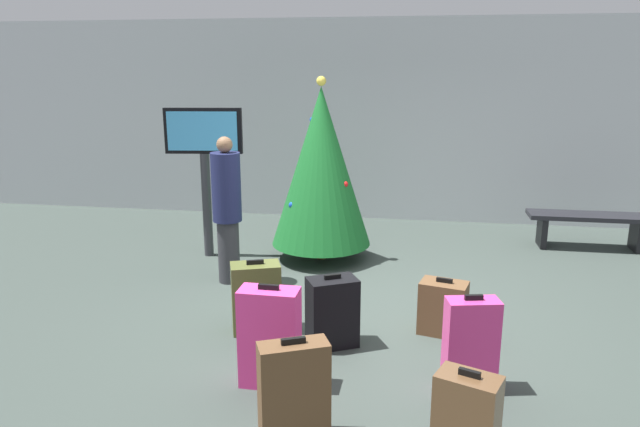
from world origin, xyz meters
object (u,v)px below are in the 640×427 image
at_px(suitcase_3, 466,423).
at_px(suitcase_4, 256,297).
at_px(waiting_bench, 590,222).
at_px(suitcase_0, 332,312).
at_px(flight_info_kiosk, 204,152).
at_px(suitcase_1, 471,345).
at_px(suitcase_5, 443,308).
at_px(holiday_tree, 321,167).
at_px(traveller_0, 227,207).
at_px(suitcase_2, 294,392).
at_px(suitcase_6, 270,337).

xyz_separation_m(suitcase_3, suitcase_4, (-1.78, 1.70, 0.01)).
xyz_separation_m(waiting_bench, suitcase_0, (-3.06, -3.42, -0.05)).
height_order(flight_info_kiosk, suitcase_1, flight_info_kiosk).
relative_size(suitcase_0, suitcase_5, 1.23).
distance_m(holiday_tree, suitcase_0, 2.59).
bearing_deg(traveller_0, suitcase_2, -64.25).
relative_size(flight_info_kiosk, suitcase_5, 3.55).
distance_m(waiting_bench, suitcase_4, 4.99).
relative_size(traveller_0, suitcase_1, 2.17).
bearing_deg(suitcase_4, suitcase_3, -43.57).
height_order(suitcase_0, suitcase_6, suitcase_6).
relative_size(traveller_0, suitcase_6, 2.03).
bearing_deg(traveller_0, holiday_tree, 47.27).
relative_size(holiday_tree, traveller_0, 1.38).
bearing_deg(suitcase_6, suitcase_1, 6.71).
bearing_deg(suitcase_4, suitcase_2, -66.42).
height_order(suitcase_0, suitcase_3, suitcase_3).
bearing_deg(suitcase_2, suitcase_6, 116.29).
xyz_separation_m(suitcase_2, suitcase_3, (1.09, -0.11, -0.03)).
distance_m(traveller_0, suitcase_4, 1.48).
xyz_separation_m(flight_info_kiosk, traveller_0, (0.57, -0.89, -0.48)).
bearing_deg(suitcase_5, suitcase_3, -88.25).
xyz_separation_m(flight_info_kiosk, suitcase_2, (1.92, -3.68, -1.02)).
bearing_deg(waiting_bench, suitcase_0, -131.82).
distance_m(suitcase_1, suitcase_3, 0.96).
height_order(holiday_tree, flight_info_kiosk, holiday_tree).
relative_size(holiday_tree, suitcase_6, 2.79).
distance_m(holiday_tree, suitcase_3, 4.28).
relative_size(traveller_0, suitcase_0, 2.52).
height_order(suitcase_1, suitcase_2, suitcase_1).
xyz_separation_m(suitcase_1, suitcase_2, (-1.20, -0.84, -0.02)).
relative_size(suitcase_4, suitcase_5, 1.28).
xyz_separation_m(waiting_bench, suitcase_2, (-3.11, -4.81, -0.01)).
relative_size(waiting_bench, suitcase_5, 3.00).
relative_size(holiday_tree, waiting_bench, 1.42).
height_order(traveller_0, suitcase_4, traveller_0).
height_order(holiday_tree, suitcase_1, holiday_tree).
distance_m(flight_info_kiosk, traveller_0, 1.16).
relative_size(suitcase_2, suitcase_6, 0.89).
bearing_deg(suitcase_3, suitcase_0, 124.53).
bearing_deg(flight_info_kiosk, holiday_tree, 4.04).
bearing_deg(flight_info_kiosk, suitcase_5, -32.46).
xyz_separation_m(suitcase_2, suitcase_5, (1.03, 1.80, -0.10)).
relative_size(waiting_bench, suitcase_1, 2.10).
relative_size(holiday_tree, suitcase_3, 3.44).
distance_m(waiting_bench, suitcase_5, 3.66).
bearing_deg(suitcase_5, traveller_0, 157.43).
height_order(suitcase_0, suitcase_1, suitcase_1).
height_order(suitcase_1, suitcase_4, suitcase_1).
relative_size(waiting_bench, suitcase_2, 2.20).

